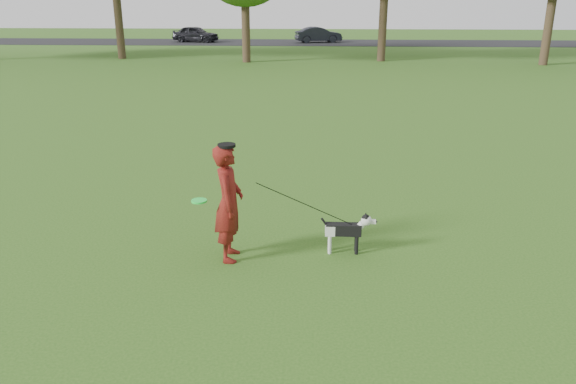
# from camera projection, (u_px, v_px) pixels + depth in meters

# --- Properties ---
(ground) EXTENTS (120.00, 120.00, 0.00)m
(ground) POSITION_uv_depth(u_px,v_px,m) (299.00, 243.00, 8.99)
(ground) COLOR #285116
(ground) RESTS_ON ground
(road) EXTENTS (120.00, 7.00, 0.02)m
(road) POSITION_uv_depth(u_px,v_px,m) (316.00, 43.00, 46.66)
(road) COLOR black
(road) RESTS_ON ground
(man) EXTENTS (0.45, 0.66, 1.76)m
(man) POSITION_uv_depth(u_px,v_px,m) (229.00, 203.00, 8.21)
(man) COLOR #570C0D
(man) RESTS_ON ground
(dog) EXTENTS (0.86, 0.17, 0.65)m
(dog) POSITION_uv_depth(u_px,v_px,m) (348.00, 229.00, 8.54)
(dog) COLOR black
(dog) RESTS_ON ground
(car_left) EXTENTS (4.06, 2.32, 1.30)m
(car_left) POSITION_uv_depth(u_px,v_px,m) (196.00, 34.00, 46.95)
(car_left) COLOR black
(car_left) RESTS_ON road
(car_mid) EXTENTS (4.00, 2.25, 1.25)m
(car_mid) POSITION_uv_depth(u_px,v_px,m) (318.00, 35.00, 46.44)
(car_mid) COLOR black
(car_mid) RESTS_ON road
(man_held_items) EXTENTS (2.42, 0.48, 1.34)m
(man_held_items) POSITION_uv_depth(u_px,v_px,m) (307.00, 205.00, 8.27)
(man_held_items) COLOR #1EF340
(man_held_items) RESTS_ON ground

